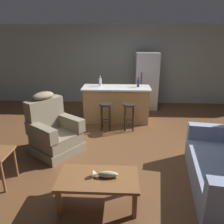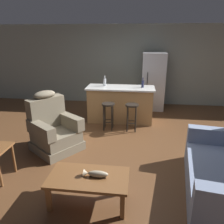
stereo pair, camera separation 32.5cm
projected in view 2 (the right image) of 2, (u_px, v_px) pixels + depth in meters
The scene contains 12 objects.
ground_plane at pixel (115, 142), 4.83m from camera, with size 12.00×12.00×0.00m.
back_wall at pixel (125, 65), 7.33m from camera, with size 12.00×0.05×2.60m.
coffee_table at pixel (89, 180), 3.00m from camera, with size 1.10×0.60×0.42m.
fish_figurine at pixel (96, 174), 2.96m from camera, with size 0.34×0.10×0.10m.
couch at pixel (223, 174), 3.16m from camera, with size 1.12×2.01×0.94m.
recliner_near_lamp at pixel (54, 130), 4.46m from camera, with size 1.18×1.18×1.20m.
kitchen_island at pixel (120, 104), 5.94m from camera, with size 1.80×0.70×0.95m.
bar_stool_left at pixel (108, 111), 5.38m from camera, with size 0.32×0.32×0.68m.
bar_stool_right at pixel (132, 112), 5.31m from camera, with size 0.32×0.32×0.68m.
refrigerator at pixel (153, 82), 6.82m from camera, with size 0.70×0.69×1.76m.
bottle_tall_green at pixel (143, 84), 5.71m from camera, with size 0.07×0.07×0.26m.
bottle_short_amber at pixel (105, 82), 5.89m from camera, with size 0.07×0.07×0.28m.
Camera 2 is at (0.49, -4.31, 2.24)m, focal length 35.00 mm.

